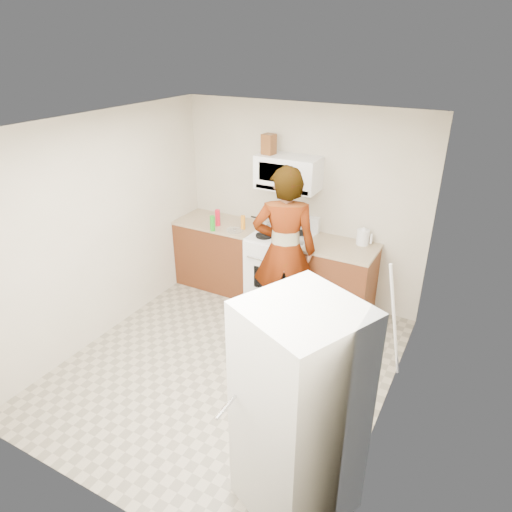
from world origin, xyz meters
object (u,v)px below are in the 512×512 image
Objects in this scene: saucepan at (269,223)px; microwave at (288,173)px; gas_range at (281,267)px; person at (284,251)px; kettle at (363,237)px; fridge at (299,413)px.

microwave is at bearing 9.57° from saucepan.
gas_range is at bearing -20.83° from saucepan.
person is 1.00m from kettle.
gas_range is 1.49× the size of microwave.
person is 2.32m from fridge.
gas_range is 1.22m from microwave.
gas_range is 0.59m from saucepan.
microwave is 4.23× the size of kettle.
gas_range is 4.74× the size of saucepan.
gas_range is 2.94m from fridge.
person reaches higher than kettle.
kettle is (-0.39, 2.79, 0.17)m from fridge.
person is 8.29× the size of saucepan.
kettle is (0.96, 0.07, -0.68)m from microwave.
person is at bearing -50.61° from saucepan.
fridge is at bearing 94.93° from person.
saucepan is (-0.23, 0.09, 0.53)m from gas_range.
microwave is 0.45× the size of fridge.
fridge is (1.35, -2.71, -0.85)m from microwave.
person is (0.28, -0.53, 0.50)m from gas_range.
person is at bearing -67.19° from microwave.
saucepan is at bearing 160.39° from kettle.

